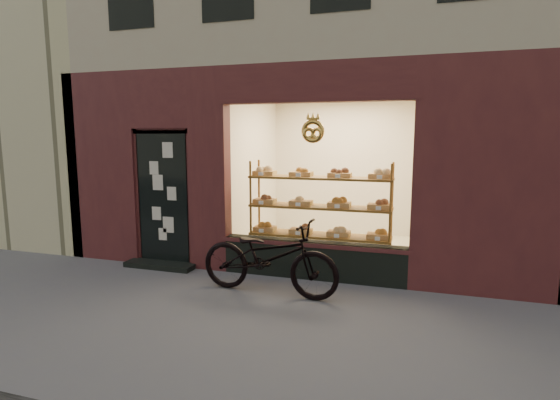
% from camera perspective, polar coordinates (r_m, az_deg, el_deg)
% --- Properties ---
extents(ground, '(90.00, 90.00, 0.00)m').
position_cam_1_polar(ground, '(4.86, -7.09, -17.14)').
color(ground, '#4D4C52').
extents(display_shelf, '(2.20, 0.45, 1.70)m').
position_cam_1_polar(display_shelf, '(6.79, 5.21, -2.06)').
color(display_shelf, brown).
rests_on(display_shelf, ground).
extents(bicycle, '(1.96, 0.80, 1.01)m').
position_cam_1_polar(bicycle, '(5.81, -1.48, -7.44)').
color(bicycle, black).
rests_on(bicycle, ground).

